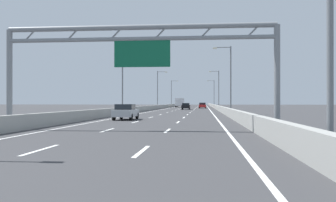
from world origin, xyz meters
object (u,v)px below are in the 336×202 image
red_car (202,105)px  streetlamp_right_distant (213,92)px  streetlamp_left_distant (172,92)px  green_car (203,105)px  black_car (186,106)px  box_truck (180,102)px  streetlamp_left_far (158,87)px  streetlamp_right_mid (229,75)px  silver_car (126,112)px  sign_gantry (139,50)px  streetlamp_right_far (218,87)px  streetlamp_left_mid (124,76)px

red_car → streetlamp_right_distant: bearing=83.8°
streetlamp_left_distant → streetlamp_right_distant: 14.93m
green_car → black_car: (-3.54, -28.69, 0.01)m
streetlamp_right_distant → box_truck: streetlamp_right_distant is taller
streetlamp_left_far → box_truck: (3.70, 26.69, -3.78)m
streetlamp_left_distant → box_truck: (3.70, -13.51, -3.78)m
streetlamp_left_distant → green_car: bearing=-64.8°
streetlamp_right_mid → green_car: (-3.84, 56.87, -4.66)m
silver_car → streetlamp_left_far: bearing=94.0°
streetlamp_left_far → red_car: 12.85m
sign_gantry → silver_car: (-3.46, 12.30, -4.09)m
streetlamp_left_far → silver_car: bearing=-86.0°
red_car → black_car: red_car is taller
black_car → box_truck: 38.91m
black_car → streetlamp_right_distant: bearing=82.0°
streetlamp_right_far → green_car: streetlamp_right_far is taller
streetlamp_left_distant → silver_car: 98.15m
silver_car → green_car: silver_car is taller
sign_gantry → green_car: sign_gantry is taller
silver_car → black_car: size_ratio=1.00×
streetlamp_right_distant → silver_car: 98.67m
streetlamp_left_mid → streetlamp_right_far: bearing=69.6°
streetlamp_left_far → streetlamp_right_far: (14.93, 0.00, 0.00)m
sign_gantry → streetlamp_left_far: (-7.49, 70.07, 0.54)m
red_car → streetlamp_left_mid: bearing=-103.9°
streetlamp_right_mid → streetlamp_left_distant: 81.77m
streetlamp_right_mid → green_car: bearing=93.9°
sign_gantry → streetlamp_left_mid: bearing=104.1°
streetlamp_left_far → green_car: bearing=56.4°
sign_gantry → streetlamp_left_far: size_ratio=1.76×
streetlamp_right_mid → red_car: (-3.84, 44.75, -4.64)m
streetlamp_left_far → box_truck: bearing=82.1°
streetlamp_left_mid → sign_gantry: bearing=-75.9°
streetlamp_right_distant → sign_gantry: bearing=-93.9°
streetlamp_right_mid → silver_car: size_ratio=2.30×
streetlamp_left_distant → box_truck: streetlamp_left_distant is taller
silver_car → streetlamp_right_mid: bearing=58.2°
green_car → black_car: bearing=-97.0°
streetlamp_left_far → silver_car: size_ratio=2.30×
sign_gantry → streetlamp_right_far: size_ratio=1.76×
green_car → box_truck: bearing=126.4°
streetlamp_right_distant → streetlamp_right_far: bearing=-90.0°
streetlamp_right_mid → red_car: 45.15m
silver_car → black_car: silver_car is taller
streetlamp_right_mid → streetlamp_left_mid: bearing=180.0°
streetlamp_left_distant → box_truck: 14.51m
streetlamp_right_far → silver_car: (-10.89, -57.76, -4.64)m
streetlamp_right_distant → red_car: (-3.84, -35.65, -4.64)m
box_truck → green_car: bearing=-53.6°
streetlamp_right_mid → streetlamp_right_far: size_ratio=1.00×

